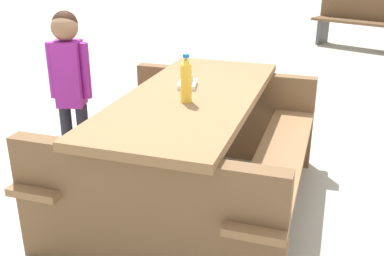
% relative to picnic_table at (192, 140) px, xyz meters
% --- Properties ---
extents(ground_plane, '(30.00, 30.00, 0.00)m').
position_rel_picnic_table_xyz_m(ground_plane, '(0.00, 0.00, -0.44)').
color(ground_plane, '#B7B2A8').
rests_on(ground_plane, ground).
extents(picnic_table, '(1.93, 1.58, 0.75)m').
position_rel_picnic_table_xyz_m(picnic_table, '(0.00, 0.00, 0.00)').
color(picnic_table, olive).
rests_on(picnic_table, ground).
extents(soda_bottle, '(0.06, 0.06, 0.28)m').
position_rel_picnic_table_xyz_m(soda_bottle, '(-0.16, 0.00, 0.43)').
color(soda_bottle, yellow).
rests_on(soda_bottle, picnic_table).
extents(hotdog_tray, '(0.19, 0.13, 0.08)m').
position_rel_picnic_table_xyz_m(hotdog_tray, '(0.14, 0.06, 0.34)').
color(hotdog_tray, white).
rests_on(hotdog_tray, picnic_table).
extents(child_in_coat, '(0.20, 0.29, 1.19)m').
position_rel_picnic_table_xyz_m(child_in_coat, '(0.22, 0.91, 0.32)').
color(child_in_coat, '#262633').
rests_on(child_in_coat, ground).
extents(park_bench_near, '(1.06, 1.51, 0.85)m').
position_rel_picnic_table_xyz_m(park_bench_near, '(5.49, -1.68, 0.00)').
color(park_bench_near, brown).
rests_on(park_bench_near, ground).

